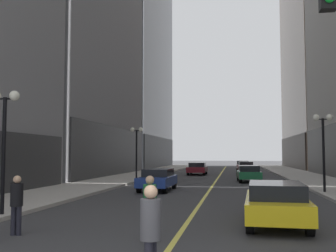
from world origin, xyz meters
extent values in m
plane|color=#38383A|center=(0.00, 35.00, 0.00)|extent=(200.00, 200.00, 0.00)
cube|color=#ADA8A0|center=(-8.25, 35.00, 0.07)|extent=(4.50, 78.00, 0.15)
cube|color=#ADA8A0|center=(8.25, 35.00, 0.07)|extent=(4.50, 78.00, 0.15)
cube|color=#E5D64C|center=(0.00, 35.00, 0.00)|extent=(0.16, 70.00, 0.01)
cube|color=#2C2C2E|center=(-10.60, 34.50, 2.50)|extent=(0.50, 22.80, 5.00)
cube|color=#212327|center=(-10.60, 60.00, 2.50)|extent=(0.50, 24.70, 5.00)
cube|color=#3A3935|center=(10.60, 34.50, 2.50)|extent=(0.50, 22.80, 5.00)
cube|color=#332A23|center=(10.60, 60.00, 2.50)|extent=(0.50, 24.70, 5.00)
cube|color=yellow|center=(2.81, 8.28, 0.59)|extent=(2.06, 4.88, 0.55)
cube|color=black|center=(2.79, 8.04, 1.07)|extent=(1.74, 2.76, 0.50)
cylinder|color=black|center=(2.10, 9.99, 0.32)|extent=(0.25, 0.65, 0.64)
cylinder|color=black|center=(3.68, 9.91, 0.32)|extent=(0.25, 0.65, 0.64)
cylinder|color=black|center=(1.93, 6.64, 0.32)|extent=(0.25, 0.65, 0.64)
cylinder|color=black|center=(3.51, 6.56, 0.32)|extent=(0.25, 0.65, 0.64)
cube|color=navy|center=(-3.08, 19.10, 0.59)|extent=(1.80, 4.46, 0.55)
cube|color=black|center=(-3.08, 19.32, 1.07)|extent=(1.58, 2.50, 0.50)
cylinder|color=black|center=(-2.33, 17.54, 0.32)|extent=(0.23, 0.64, 0.64)
cylinder|color=black|center=(-3.86, 17.55, 0.32)|extent=(0.23, 0.64, 0.64)
cylinder|color=black|center=(-2.31, 20.65, 0.32)|extent=(0.23, 0.64, 0.64)
cylinder|color=black|center=(-3.83, 20.66, 0.32)|extent=(0.23, 0.64, 0.64)
cube|color=#196038|center=(2.64, 27.91, 0.59)|extent=(1.91, 4.16, 0.55)
cube|color=black|center=(2.65, 27.71, 1.07)|extent=(1.62, 2.36, 0.50)
cylinder|color=black|center=(1.83, 29.31, 0.32)|extent=(0.25, 0.65, 0.64)
cylinder|color=black|center=(3.32, 29.38, 0.32)|extent=(0.25, 0.65, 0.64)
cylinder|color=black|center=(1.97, 26.45, 0.32)|extent=(0.25, 0.65, 0.64)
cylinder|color=black|center=(3.45, 26.52, 0.32)|extent=(0.25, 0.65, 0.64)
cube|color=maroon|center=(-2.43, 38.61, 0.59)|extent=(1.94, 4.78, 0.55)
cube|color=black|center=(-2.43, 38.85, 1.07)|extent=(1.70, 2.68, 0.50)
cylinder|color=black|center=(-1.59, 36.94, 0.32)|extent=(0.22, 0.64, 0.64)
cylinder|color=black|center=(-3.28, 36.94, 0.32)|extent=(0.22, 0.64, 0.64)
cylinder|color=black|center=(-1.59, 40.28, 0.32)|extent=(0.22, 0.64, 0.64)
cylinder|color=black|center=(-3.27, 40.28, 0.32)|extent=(0.22, 0.64, 0.64)
cube|color=#B21919|center=(2.90, 45.27, 0.59)|extent=(1.94, 4.36, 0.55)
cube|color=black|center=(2.91, 45.05, 1.07)|extent=(1.67, 2.45, 0.50)
cylinder|color=black|center=(2.07, 46.76, 0.32)|extent=(0.24, 0.65, 0.64)
cylinder|color=black|center=(3.66, 46.80, 0.32)|extent=(0.24, 0.65, 0.64)
cylinder|color=black|center=(2.14, 43.74, 0.32)|extent=(0.24, 0.65, 0.64)
cylinder|color=black|center=(3.73, 43.78, 0.32)|extent=(0.24, 0.65, 0.64)
cube|color=silver|center=(2.70, 51.88, 0.59)|extent=(1.85, 4.13, 0.55)
cube|color=black|center=(2.70, 51.68, 1.07)|extent=(1.58, 2.33, 0.50)
cylinder|color=black|center=(2.02, 53.33, 0.32)|extent=(0.24, 0.65, 0.64)
cylinder|color=black|center=(3.49, 53.28, 0.32)|extent=(0.24, 0.65, 0.64)
cylinder|color=black|center=(1.92, 50.48, 0.32)|extent=(0.24, 0.65, 0.64)
cylinder|color=black|center=(3.39, 50.43, 0.32)|extent=(0.24, 0.65, 0.64)
cylinder|color=#3F3F44|center=(0.18, 1.52, 1.16)|extent=(0.40, 0.40, 0.66)
sphere|color=tan|center=(0.18, 1.52, 1.60)|extent=(0.22, 0.22, 0.22)
cylinder|color=black|center=(-4.46, 5.38, 0.39)|extent=(0.14, 0.14, 0.79)
cylinder|color=black|center=(-4.30, 5.38, 0.39)|extent=(0.14, 0.14, 0.79)
cylinder|color=black|center=(-4.38, 5.38, 1.10)|extent=(0.35, 0.35, 0.62)
sphere|color=tan|center=(-4.38, 5.38, 1.51)|extent=(0.21, 0.21, 0.21)
cylinder|color=black|center=(-0.52, 5.08, 0.40)|extent=(0.14, 0.14, 0.81)
cylinder|color=black|center=(-0.66, 5.15, 0.40)|extent=(0.14, 0.14, 0.81)
cylinder|color=#1E6633|center=(-0.59, 5.12, 1.12)|extent=(0.46, 0.46, 0.64)
sphere|color=tan|center=(-0.59, 5.12, 1.55)|extent=(0.22, 0.22, 0.22)
cylinder|color=black|center=(-6.40, 7.95, 2.10)|extent=(0.14, 0.14, 4.20)
cylinder|color=black|center=(-6.40, 7.95, 4.15)|extent=(0.80, 0.06, 0.06)
sphere|color=white|center=(-6.05, 7.95, 4.25)|extent=(0.36, 0.36, 0.36)
cylinder|color=black|center=(-6.40, 27.15, 2.10)|extent=(0.14, 0.14, 4.20)
cylinder|color=black|center=(-6.40, 27.15, 4.15)|extent=(0.80, 0.06, 0.06)
sphere|color=white|center=(-6.75, 27.15, 4.25)|extent=(0.36, 0.36, 0.36)
sphere|color=white|center=(-6.05, 27.15, 4.25)|extent=(0.36, 0.36, 0.36)
cylinder|color=black|center=(6.40, 18.34, 2.10)|extent=(0.14, 0.14, 4.20)
cylinder|color=black|center=(6.40, 18.34, 4.15)|extent=(0.80, 0.06, 0.06)
sphere|color=white|center=(6.05, 18.34, 4.25)|extent=(0.36, 0.36, 0.36)
sphere|color=white|center=(6.75, 18.34, 4.25)|extent=(0.36, 0.36, 0.36)
camera|label=1|loc=(1.52, -4.85, 2.20)|focal=42.74mm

